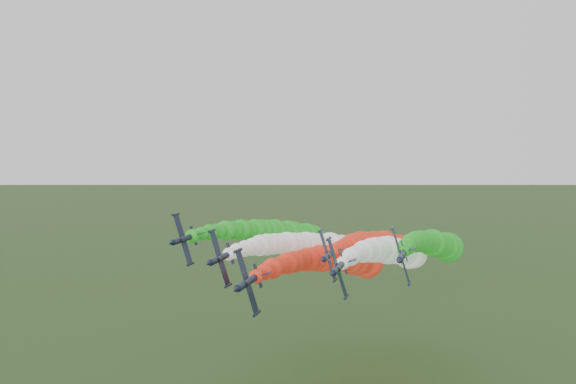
# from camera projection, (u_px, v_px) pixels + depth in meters

# --- Properties ---
(jet_lead) EXTENTS (14.09, 79.91, 18.91)m
(jet_lead) POSITION_uv_depth(u_px,v_px,m) (344.00, 260.00, 131.03)
(jet_lead) COLOR black
(jet_lead) RESTS_ON ground
(jet_inner_left) EXTENTS (13.77, 79.59, 18.59)m
(jet_inner_left) POSITION_uv_depth(u_px,v_px,m) (316.00, 246.00, 142.50)
(jet_inner_left) COLOR black
(jet_inner_left) RESTS_ON ground
(jet_inner_right) EXTENTS (13.55, 79.37, 18.37)m
(jet_inner_right) POSITION_uv_depth(u_px,v_px,m) (395.00, 252.00, 136.75)
(jet_inner_right) COLOR black
(jet_inner_right) RESTS_ON ground
(jet_outer_left) EXTENTS (13.67, 79.49, 18.49)m
(jet_outer_left) POSITION_uv_depth(u_px,v_px,m) (285.00, 234.00, 151.99)
(jet_outer_left) COLOR black
(jet_outer_left) RESTS_ON ground
(jet_outer_right) EXTENTS (13.99, 79.81, 18.81)m
(jet_outer_right) POSITION_uv_depth(u_px,v_px,m) (436.00, 245.00, 142.71)
(jet_outer_right) COLOR black
(jet_outer_right) RESTS_ON ground
(jet_trail) EXTENTS (13.60, 79.42, 18.42)m
(jet_trail) POSITION_uv_depth(u_px,v_px,m) (383.00, 245.00, 151.67)
(jet_trail) COLOR black
(jet_trail) RESTS_ON ground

